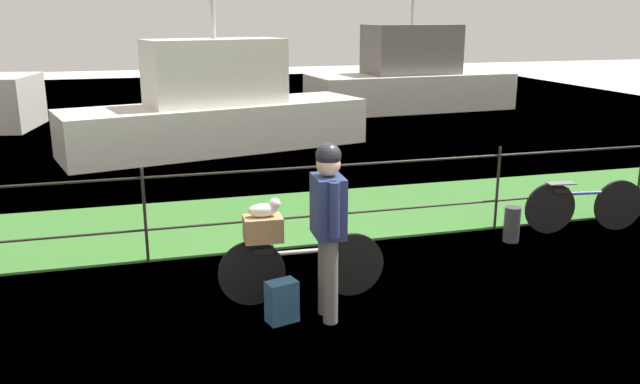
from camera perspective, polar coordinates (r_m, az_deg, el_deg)
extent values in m
plane|color=beige|center=(6.51, 6.10, -10.02)|extent=(60.00, 60.00, 0.00)
cube|color=#38702D|center=(9.24, -0.92, -2.08)|extent=(27.00, 2.40, 0.03)
plane|color=#60849E|center=(16.54, -7.69, 5.50)|extent=(30.00, 30.00, 0.00)
cylinder|color=#28231E|center=(7.66, -15.09, -2.04)|extent=(0.04, 0.04, 1.12)
cylinder|color=#28231E|center=(7.98, 1.24, -0.81)|extent=(0.04, 0.04, 1.12)
cylinder|color=#28231E|center=(8.88, 15.28, 0.30)|extent=(0.04, 0.04, 1.12)
cylinder|color=#28231E|center=(10.20, 26.22, 1.16)|extent=(0.04, 0.04, 1.12)
cylinder|color=#28231E|center=(8.03, 1.24, -1.97)|extent=(18.00, 0.03, 0.03)
cylinder|color=#28231E|center=(7.87, 1.26, 2.32)|extent=(18.00, 0.03, 0.03)
cylinder|color=black|center=(6.62, 2.79, -6.37)|extent=(0.66, 0.08, 0.66)
cylinder|color=black|center=(6.44, -5.99, -7.09)|extent=(0.66, 0.08, 0.66)
cylinder|color=#BCB7B2|center=(6.45, -1.54, -5.25)|extent=(0.79, 0.08, 0.04)
cube|color=black|center=(6.37, -4.97, -5.09)|extent=(0.20, 0.10, 0.06)
cube|color=slate|center=(6.34, -4.99, -4.31)|extent=(0.37, 0.18, 0.02)
cube|color=#A87F51|center=(6.30, -5.02, -3.21)|extent=(0.38, 0.28, 0.24)
ellipsoid|color=silver|center=(6.24, -5.06, -1.60)|extent=(0.29, 0.15, 0.13)
sphere|color=silver|center=(6.24, -3.98, -1.02)|extent=(0.11, 0.11, 0.11)
cylinder|color=slate|center=(6.20, 0.48, -7.13)|extent=(0.14, 0.14, 0.82)
cylinder|color=slate|center=(6.02, 0.93, -7.83)|extent=(0.14, 0.14, 0.82)
cube|color=navy|center=(5.87, 0.72, -1.25)|extent=(0.28, 0.41, 0.56)
cylinder|color=navy|center=(6.07, 0.23, -0.43)|extent=(0.10, 0.10, 0.50)
cylinder|color=navy|center=(5.66, 1.25, -1.60)|extent=(0.10, 0.10, 0.50)
sphere|color=tan|center=(5.78, 0.74, 2.46)|extent=(0.22, 0.22, 0.22)
sphere|color=black|center=(5.76, 0.74, 3.20)|extent=(0.23, 0.23, 0.23)
cube|color=#28517A|center=(6.13, -3.36, -9.56)|extent=(0.32, 0.25, 0.40)
cylinder|color=#38383D|center=(8.53, 16.47, -2.74)|extent=(0.20, 0.20, 0.45)
cylinder|color=black|center=(9.46, 24.70, -1.06)|extent=(0.68, 0.13, 0.68)
cylinder|color=black|center=(8.98, 19.51, -1.35)|extent=(0.68, 0.13, 0.68)
cylinder|color=#3D569E|center=(9.16, 22.29, -0.08)|extent=(0.75, 0.14, 0.04)
cube|color=black|center=(8.97, 20.32, 0.15)|extent=(0.21, 0.11, 0.06)
cube|color=slate|center=(8.95, 20.37, 0.72)|extent=(0.38, 0.20, 0.02)
cube|color=silver|center=(13.95, -8.98, 5.66)|extent=(6.59, 3.24, 0.97)
cube|color=silver|center=(13.81, -9.18, 10.36)|extent=(3.01, 1.87, 1.33)
cube|color=silver|center=(20.01, 7.88, 8.72)|extent=(6.22, 2.64, 1.07)
cube|color=slate|center=(19.91, 8.01, 12.28)|extent=(2.78, 1.73, 1.43)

